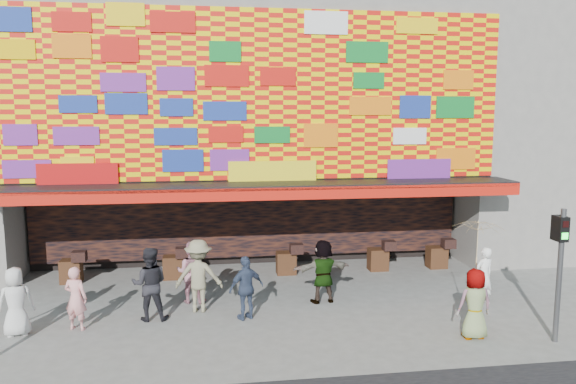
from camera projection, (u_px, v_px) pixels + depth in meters
name	position (u px, v px, depth m)	size (l,w,h in m)	color
ground	(271.00, 331.00, 13.10)	(90.00, 90.00, 0.00)	slate
shop_building	(245.00, 108.00, 20.37)	(15.20, 9.40, 10.00)	gray
signal_right	(560.00, 260.00, 12.24)	(0.22, 0.20, 3.00)	#59595B
ped_a	(16.00, 302.00, 12.75)	(0.78, 0.51, 1.59)	silver
ped_b	(76.00, 298.00, 13.08)	(0.55, 0.36, 1.52)	pink
ped_c	(150.00, 284.00, 13.70)	(0.88, 0.69, 1.82)	black
ped_d	(199.00, 276.00, 14.29)	(1.21, 0.69, 1.87)	gray
ped_e	(246.00, 288.00, 13.75)	(0.93, 0.39, 1.59)	#35425E
ped_f	(323.00, 271.00, 14.99)	(1.59, 0.51, 1.71)	gray
ped_g	(475.00, 304.00, 12.58)	(0.78, 0.51, 1.61)	gray
ped_h	(484.00, 276.00, 14.85)	(0.56, 0.37, 1.54)	white
ped_i	(191.00, 272.00, 14.99)	(0.81, 0.63, 1.66)	#BA788A
parasol	(478.00, 243.00, 12.38)	(1.31, 1.33, 1.97)	#D8B988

